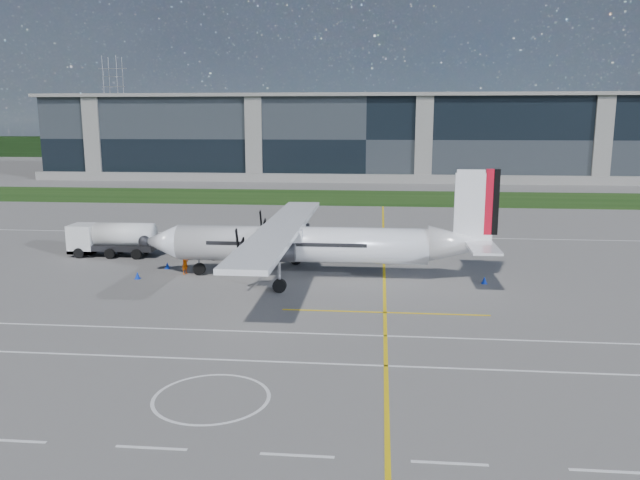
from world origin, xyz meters
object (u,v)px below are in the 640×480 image
safety_cone_stbdwing (297,238)px  safety_cone_nose_port (137,275)px  pylon_west (115,106)px  baggage_tug (204,245)px  ground_crew_person (185,261)px  fuel_tanker_truck (107,239)px  safety_cone_tail (484,280)px  safety_cone_nose_stbd (167,265)px  turboprop_aircraft (314,224)px

safety_cone_stbdwing → safety_cone_nose_port: size_ratio=1.00×
pylon_west → safety_cone_stbdwing: pylon_west is taller
baggage_tug → safety_cone_nose_port: 7.78m
baggage_tug → ground_crew_person: size_ratio=1.77×
fuel_tanker_truck → safety_cone_tail: fuel_tanker_truck is taller
fuel_tanker_truck → safety_cone_tail: (29.33, -6.05, -1.13)m
safety_cone_stbdwing → safety_cone_nose_port: same height
fuel_tanker_truck → baggage_tug: bearing=1.1°
pylon_west → safety_cone_nose_stbd: size_ratio=60.00×
baggage_tug → safety_cone_nose_stbd: baggage_tug is taller
fuel_tanker_truck → safety_cone_stbdwing: bearing=28.9°
safety_cone_stbdwing → safety_cone_nose_port: 17.73m
pylon_west → baggage_tug: 158.84m
fuel_tanker_truck → safety_cone_stbdwing: (14.56, 8.05, -1.13)m
pylon_west → baggage_tug: size_ratio=8.91×
pylon_west → turboprop_aircraft: pylon_west is taller
safety_cone_nose_stbd → safety_cone_stbdwing: 14.48m
turboprop_aircraft → safety_cone_tail: (11.69, -0.45, -3.63)m
turboprop_aircraft → baggage_tug: turboprop_aircraft is taller
fuel_tanker_truck → safety_cone_stbdwing: 16.68m
ground_crew_person → safety_cone_stbdwing: ground_crew_person is taller
pylon_west → safety_cone_tail: 174.43m
safety_cone_stbdwing → baggage_tug: bearing=-129.4°
safety_cone_tail → safety_cone_nose_stbd: bearing=174.6°
pylon_west → turboprop_aircraft: bearing=-62.2°
fuel_tanker_truck → safety_cone_nose_port: 8.91m
pylon_west → turboprop_aircraft: size_ratio=1.16×
safety_cone_nose_stbd → fuel_tanker_truck: bearing=148.6°
safety_cone_nose_stbd → safety_cone_tail: bearing=-5.4°
turboprop_aircraft → ground_crew_person: 9.86m
safety_cone_nose_port → safety_cone_tail: bearing=2.4°
fuel_tanker_truck → safety_cone_tail: 29.97m
turboprop_aircraft → safety_cone_nose_port: (-12.33, -1.47, -3.63)m
turboprop_aircraft → baggage_tug: bearing=149.0°
ground_crew_person → safety_cone_nose_port: 3.44m
ground_crew_person → safety_cone_nose_port: (-2.91, -1.69, -0.70)m
safety_cone_nose_port → pylon_west: bearing=113.7°
safety_cone_stbdwing → fuel_tanker_truck: bearing=-151.1°
turboprop_aircraft → baggage_tug: (-9.57, 5.76, -2.87)m
safety_cone_nose_stbd → safety_cone_nose_port: (-1.06, -3.18, 0.00)m
pylon_west → safety_cone_nose_port: pylon_west is taller
ground_crew_person → fuel_tanker_truck: bearing=75.4°
baggage_tug → safety_cone_tail: size_ratio=6.74×
safety_cone_nose_stbd → safety_cone_stbdwing: bearing=55.5°
safety_cone_tail → safety_cone_nose_port: bearing=-177.6°
ground_crew_person → safety_cone_tail: bearing=-73.2°
safety_cone_nose_port → baggage_tug: bearing=69.1°
turboprop_aircraft → baggage_tug: 11.53m
turboprop_aircraft → safety_cone_tail: turboprop_aircraft is taller
ground_crew_person → safety_cone_stbdwing: (6.34, 13.43, -0.70)m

